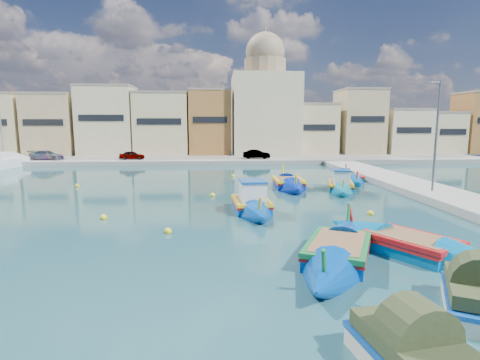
# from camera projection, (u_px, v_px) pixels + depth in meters

# --- Properties ---
(ground) EXTENTS (160.00, 160.00, 0.00)m
(ground) POSITION_uv_depth(u_px,v_px,m) (170.00, 225.00, 19.26)
(ground) COLOR #13343B
(ground) RESTS_ON ground
(north_quay) EXTENTS (80.00, 8.00, 0.60)m
(north_quay) POSITION_uv_depth(u_px,v_px,m) (199.00, 160.00, 50.81)
(north_quay) COLOR gray
(north_quay) RESTS_ON ground
(north_townhouses) EXTENTS (83.20, 7.87, 10.19)m
(north_townhouses) POSITION_uv_depth(u_px,v_px,m) (244.00, 125.00, 57.80)
(north_townhouses) COLOR #C7B989
(north_townhouses) RESTS_ON ground
(church_block) EXTENTS (10.00, 10.00, 19.10)m
(church_block) POSITION_uv_depth(u_px,v_px,m) (265.00, 103.00, 58.13)
(church_block) COLOR beige
(church_block) RESTS_ON ground
(quay_street_lamp) EXTENTS (1.18, 0.16, 8.00)m
(quay_street_lamp) POSITION_uv_depth(u_px,v_px,m) (435.00, 136.00, 25.63)
(quay_street_lamp) COLOR #595B60
(quay_street_lamp) RESTS_ON ground
(parked_cars) EXTENTS (31.19, 2.06, 1.23)m
(parked_cars) POSITION_uv_depth(u_px,v_px,m) (130.00, 155.00, 48.64)
(parked_cars) COLOR #4C1919
(parked_cars) RESTS_ON north_quay
(luzzu_turquoise_cabin) EXTENTS (3.88, 8.28, 2.60)m
(luzzu_turquoise_cabin) POSITION_uv_depth(u_px,v_px,m) (341.00, 186.00, 29.40)
(luzzu_turquoise_cabin) COLOR #007699
(luzzu_turquoise_cabin) RESTS_ON ground
(luzzu_blue_cabin) EXTENTS (2.47, 8.28, 2.89)m
(luzzu_blue_cabin) POSITION_uv_depth(u_px,v_px,m) (251.00, 205.00, 22.35)
(luzzu_blue_cabin) COLOR #0046A9
(luzzu_blue_cabin) RESTS_ON ground
(luzzu_cyan_mid) EXTENTS (3.05, 7.76, 2.24)m
(luzzu_cyan_mid) POSITION_uv_depth(u_px,v_px,m) (351.00, 179.00, 33.95)
(luzzu_cyan_mid) COLOR #0058A6
(luzzu_cyan_mid) RESTS_ON ground
(luzzu_green) EXTENTS (2.32, 8.47, 2.66)m
(luzzu_green) POSITION_uv_depth(u_px,v_px,m) (288.00, 184.00, 30.52)
(luzzu_green) COLOR #00209F
(luzzu_green) RESTS_ON ground
(luzzu_blue_south) EXTENTS (5.89, 9.20, 2.66)m
(luzzu_blue_south) POSITION_uv_depth(u_px,v_px,m) (338.00, 253.00, 14.20)
(luzzu_blue_south) COLOR #0042AA
(luzzu_blue_south) RESTS_ON ground
(luzzu_cyan_south) EXTENTS (6.19, 8.17, 2.59)m
(luzzu_cyan_south) POSITION_uv_depth(u_px,v_px,m) (411.00, 247.00, 14.85)
(luzzu_cyan_south) COLOR #0067A4
(luzzu_cyan_south) RESTS_ON ground
(tender_near) EXTENTS (2.05, 3.20, 1.48)m
(tender_near) POSITION_uv_depth(u_px,v_px,m) (415.00, 358.00, 7.52)
(tender_near) COLOR beige
(tender_near) RESTS_ON ground
(tender_far) EXTENTS (2.87, 3.42, 1.48)m
(tender_far) POSITION_uv_depth(u_px,v_px,m) (478.00, 299.00, 10.07)
(tender_far) COLOR beige
(tender_far) RESTS_ON ground
(yacht_north) EXTENTS (4.23, 9.67, 12.49)m
(yacht_north) POSITION_uv_depth(u_px,v_px,m) (13.00, 162.00, 45.95)
(yacht_north) COLOR white
(yacht_north) RESTS_ON ground
(mooring_buoys) EXTENTS (20.63, 19.48, 0.36)m
(mooring_buoys) POSITION_uv_depth(u_px,v_px,m) (193.00, 198.00, 25.68)
(mooring_buoys) COLOR #FFF31A
(mooring_buoys) RESTS_ON ground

